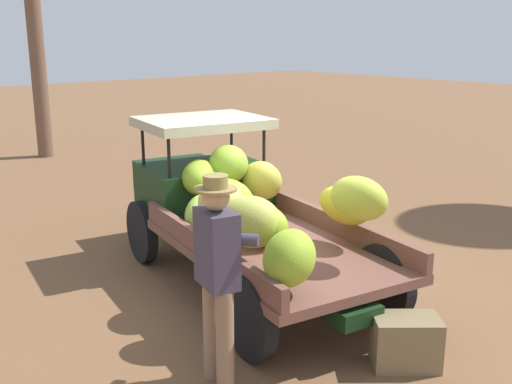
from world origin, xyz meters
The scene contains 4 objects.
ground_plane centered at (0.00, 0.00, 0.00)m, with size 60.00×60.00×0.00m, color brown.
truck centered at (0.58, 0.20, 0.93)m, with size 4.64×2.49×1.84m.
farmer centered at (-1.09, 1.72, 1.04)m, with size 0.53×0.49×1.81m.
wooden_crate centered at (-1.96, 0.31, 0.23)m, with size 0.58×0.37×0.46m, color olive.
Camera 1 is at (-4.70, 4.51, 2.88)m, focal length 42.42 mm.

